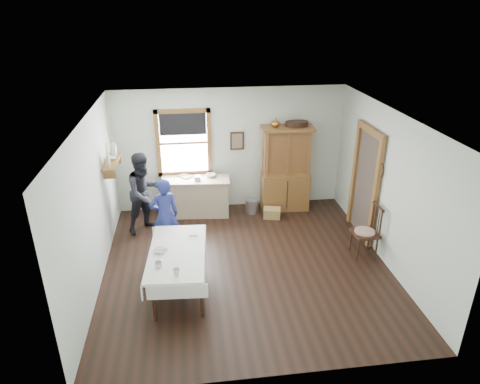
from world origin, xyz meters
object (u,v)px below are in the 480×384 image
(dining_table, at_px, (178,269))
(wicker_basket, at_px, (272,213))
(china_hutch, at_px, (286,169))
(woman_blue, at_px, (165,218))
(figure_dark, at_px, (145,195))
(work_counter, at_px, (196,197))
(pail, at_px, (252,206))
(spindle_chair, at_px, (365,231))

(dining_table, xyz_separation_m, wicker_basket, (2.02, 2.24, -0.24))
(china_hutch, xyz_separation_m, woman_blue, (-2.61, -1.46, -0.28))
(china_hutch, xyz_separation_m, figure_dark, (-3.02, -0.60, -0.18))
(work_counter, bearing_deg, pail, 1.57)
(spindle_chair, relative_size, wicker_basket, 2.81)
(china_hutch, height_order, dining_table, china_hutch)
(china_hutch, xyz_separation_m, wicker_basket, (-0.37, -0.43, -0.85))
(woman_blue, bearing_deg, pail, -159.99)
(dining_table, height_order, spindle_chair, spindle_chair)
(china_hutch, bearing_deg, dining_table, -129.52)
(pail, bearing_deg, woman_blue, -144.23)
(china_hutch, bearing_deg, wicker_basket, -128.41)
(dining_table, height_order, pail, dining_table)
(work_counter, xyz_separation_m, pail, (1.24, -0.07, -0.26))
(pail, xyz_separation_m, figure_dark, (-2.27, -0.48, 0.61))
(work_counter, height_order, woman_blue, woman_blue)
(dining_table, relative_size, woman_blue, 1.29)
(dining_table, bearing_deg, china_hutch, 48.22)
(work_counter, xyz_separation_m, figure_dark, (-1.03, -0.55, 0.35))
(work_counter, relative_size, figure_dark, 0.95)
(spindle_chair, relative_size, figure_dark, 0.66)
(spindle_chair, bearing_deg, wicker_basket, 125.26)
(china_hutch, xyz_separation_m, pail, (-0.76, -0.12, -0.80))
(china_hutch, bearing_deg, spindle_chair, -62.37)
(work_counter, relative_size, dining_table, 0.84)
(dining_table, height_order, wicker_basket, dining_table)
(wicker_basket, bearing_deg, work_counter, 166.87)
(spindle_chair, bearing_deg, dining_table, -174.78)
(woman_blue, bearing_deg, dining_table, 84.63)
(china_hutch, relative_size, pail, 6.06)
(pail, bearing_deg, spindle_chair, -48.57)
(work_counter, bearing_deg, china_hutch, 6.42)
(wicker_basket, height_order, figure_dark, figure_dark)
(spindle_chair, xyz_separation_m, figure_dark, (-4.03, 1.53, 0.26))
(pail, bearing_deg, china_hutch, 9.31)
(spindle_chair, bearing_deg, china_hutch, 111.51)
(china_hutch, relative_size, dining_table, 1.09)
(dining_table, height_order, woman_blue, woman_blue)
(china_hutch, relative_size, figure_dark, 1.24)
(dining_table, bearing_deg, work_counter, 81.54)
(wicker_basket, height_order, woman_blue, woman_blue)
(work_counter, relative_size, wicker_basket, 4.04)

